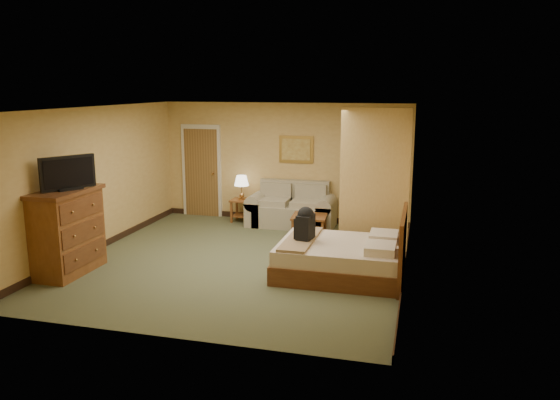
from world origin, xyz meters
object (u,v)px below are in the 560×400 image
(bed, at_px, (344,258))
(coffee_table, at_px, (309,221))
(loveseat, at_px, (292,212))
(dresser, at_px, (67,231))

(bed, bearing_deg, coffee_table, 115.71)
(loveseat, distance_m, coffee_table, 0.96)
(loveseat, xyz_separation_m, bed, (1.55, -2.86, -0.01))
(loveseat, xyz_separation_m, dresser, (-2.74, -3.86, 0.38))
(coffee_table, xyz_separation_m, bed, (1.00, -2.08, -0.02))
(loveseat, relative_size, coffee_table, 2.54)
(loveseat, relative_size, bed, 0.95)
(loveseat, relative_size, dresser, 1.36)
(loveseat, bearing_deg, coffee_table, -54.81)
(coffee_table, height_order, bed, bed)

